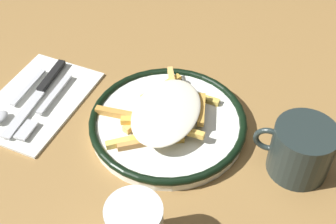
{
  "coord_description": "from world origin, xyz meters",
  "views": [
    {
      "loc": [
        -0.18,
        0.49,
        0.57
      ],
      "look_at": [
        0.0,
        0.0,
        0.04
      ],
      "focal_mm": 47.54,
      "sensor_mm": 36.0,
      "label": 1
    }
  ],
  "objects_px": {
    "napkin": "(37,100)",
    "coffee_mug": "(301,150)",
    "plate": "(168,122)",
    "spoon": "(11,105)",
    "fries_heap": "(162,112)",
    "fork": "(46,105)",
    "knife": "(41,90)"
  },
  "relations": [
    {
      "from": "fries_heap",
      "to": "coffee_mug",
      "type": "distance_m",
      "value": 0.23
    },
    {
      "from": "napkin",
      "to": "knife",
      "type": "relative_size",
      "value": 1.09
    },
    {
      "from": "fries_heap",
      "to": "napkin",
      "type": "relative_size",
      "value": 0.89
    },
    {
      "from": "plate",
      "to": "knife",
      "type": "distance_m",
      "value": 0.25
    },
    {
      "from": "plate",
      "to": "napkin",
      "type": "xyz_separation_m",
      "value": [
        0.25,
        0.02,
        -0.01
      ]
    },
    {
      "from": "fork",
      "to": "coffee_mug",
      "type": "relative_size",
      "value": 1.42
    },
    {
      "from": "knife",
      "to": "spoon",
      "type": "distance_m",
      "value": 0.06
    },
    {
      "from": "plate",
      "to": "spoon",
      "type": "height_order",
      "value": "plate"
    },
    {
      "from": "fries_heap",
      "to": "coffee_mug",
      "type": "xyz_separation_m",
      "value": [
        -0.23,
        0.01,
        0.0
      ]
    },
    {
      "from": "napkin",
      "to": "fork",
      "type": "height_order",
      "value": "fork"
    },
    {
      "from": "napkin",
      "to": "spoon",
      "type": "relative_size",
      "value": 1.51
    },
    {
      "from": "napkin",
      "to": "coffee_mug",
      "type": "distance_m",
      "value": 0.47
    },
    {
      "from": "knife",
      "to": "plate",
      "type": "bearing_deg",
      "value": 179.94
    },
    {
      "from": "fries_heap",
      "to": "napkin",
      "type": "height_order",
      "value": "fries_heap"
    },
    {
      "from": "spoon",
      "to": "fries_heap",
      "type": "bearing_deg",
      "value": -169.93
    },
    {
      "from": "fries_heap",
      "to": "fork",
      "type": "relative_size",
      "value": 1.16
    },
    {
      "from": "fork",
      "to": "spoon",
      "type": "distance_m",
      "value": 0.06
    },
    {
      "from": "plate",
      "to": "napkin",
      "type": "height_order",
      "value": "plate"
    },
    {
      "from": "coffee_mug",
      "to": "spoon",
      "type": "bearing_deg",
      "value": 4.68
    },
    {
      "from": "plate",
      "to": "spoon",
      "type": "distance_m",
      "value": 0.28
    },
    {
      "from": "fork",
      "to": "spoon",
      "type": "bearing_deg",
      "value": 21.84
    },
    {
      "from": "napkin",
      "to": "fries_heap",
      "type": "bearing_deg",
      "value": -176.89
    },
    {
      "from": "fries_heap",
      "to": "fork",
      "type": "bearing_deg",
      "value": 6.76
    },
    {
      "from": "fork",
      "to": "fries_heap",
      "type": "bearing_deg",
      "value": -173.24
    },
    {
      "from": "fries_heap",
      "to": "spoon",
      "type": "bearing_deg",
      "value": 10.07
    },
    {
      "from": "fork",
      "to": "spoon",
      "type": "relative_size",
      "value": 1.16
    },
    {
      "from": "napkin",
      "to": "spoon",
      "type": "distance_m",
      "value": 0.05
    },
    {
      "from": "napkin",
      "to": "knife",
      "type": "xyz_separation_m",
      "value": [
        0.0,
        -0.02,
        0.01
      ]
    },
    {
      "from": "fries_heap",
      "to": "coffee_mug",
      "type": "bearing_deg",
      "value": 178.22
    },
    {
      "from": "fork",
      "to": "coffee_mug",
      "type": "distance_m",
      "value": 0.44
    },
    {
      "from": "plate",
      "to": "knife",
      "type": "height_order",
      "value": "plate"
    },
    {
      "from": "coffee_mug",
      "to": "knife",
      "type": "bearing_deg",
      "value": -1.56
    }
  ]
}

